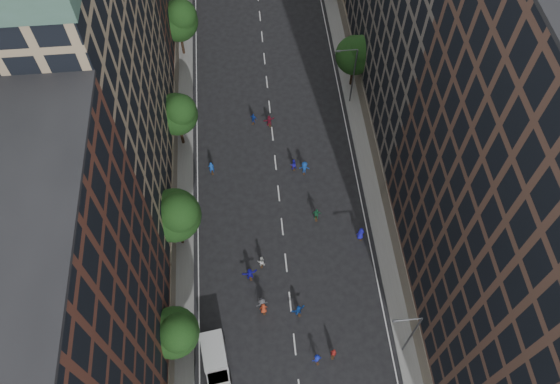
# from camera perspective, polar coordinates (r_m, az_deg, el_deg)

# --- Properties ---
(ground) EXTENTS (240.00, 240.00, 0.00)m
(ground) POSITION_cam_1_polar(r_m,az_deg,el_deg) (69.08, -0.77, 5.79)
(ground) COLOR black
(ground) RESTS_ON ground
(sidewalk_left) EXTENTS (4.00, 105.00, 0.15)m
(sidewalk_left) POSITION_cam_1_polar(r_m,az_deg,el_deg) (74.41, -10.64, 9.58)
(sidewalk_left) COLOR slate
(sidewalk_left) RESTS_ON ground
(sidewalk_right) EXTENTS (4.00, 105.00, 0.15)m
(sidewalk_right) POSITION_cam_1_polar(r_m,az_deg,el_deg) (75.36, 8.04, 10.86)
(sidewalk_right) COLOR slate
(sidewalk_right) RESTS_ON ground
(bldg_left_a) EXTENTS (14.00, 22.00, 30.00)m
(bldg_left_a) POSITION_cam_1_polar(r_m,az_deg,el_deg) (44.44, -23.54, -13.86)
(bldg_left_a) COLOR #4F281E
(bldg_left_a) RESTS_ON ground
(bldg_left_b) EXTENTS (14.00, 26.00, 34.00)m
(bldg_left_b) POSITION_cam_1_polar(r_m,az_deg,el_deg) (55.39, -20.90, 10.97)
(bldg_left_b) COLOR #8E795D
(bldg_left_b) RESTS_ON ground
(bldg_right_a) EXTENTS (14.00, 30.00, 36.00)m
(bldg_right_a) POSITION_cam_1_polar(r_m,az_deg,el_deg) (45.85, 26.26, -3.49)
(bldg_right_a) COLOR #4B3328
(bldg_right_a) RESTS_ON ground
(tree_left_1) EXTENTS (4.80, 4.80, 8.21)m
(tree_left_1) POSITION_cam_1_polar(r_m,az_deg,el_deg) (51.93, -10.93, -14.22)
(tree_left_1) COLOR black
(tree_left_1) RESTS_ON ground
(tree_left_2) EXTENTS (5.60, 5.60, 9.45)m
(tree_left_2) POSITION_cam_1_polar(r_m,az_deg,el_deg) (56.26, -10.87, -2.33)
(tree_left_2) COLOR black
(tree_left_2) RESTS_ON ground
(tree_left_3) EXTENTS (5.00, 5.00, 8.58)m
(tree_left_3) POSITION_cam_1_polar(r_m,az_deg,el_deg) (64.97, -10.64, 8.10)
(tree_left_3) COLOR black
(tree_left_3) RESTS_ON ground
(tree_left_4) EXTENTS (5.40, 5.40, 9.08)m
(tree_left_4) POSITION_cam_1_polar(r_m,az_deg,el_deg) (76.27, -10.53, 17.32)
(tree_left_4) COLOR black
(tree_left_4) RESTS_ON ground
(tree_right_a) EXTENTS (5.00, 5.00, 8.39)m
(tree_right_a) POSITION_cam_1_polar(r_m,az_deg,el_deg) (71.61, 8.03, 14.11)
(tree_right_a) COLOR black
(tree_right_a) RESTS_ON ground
(streetlamp_near) EXTENTS (2.64, 0.22, 9.06)m
(streetlamp_near) POSITION_cam_1_polar(r_m,az_deg,el_deg) (52.80, 13.47, -14.14)
(streetlamp_near) COLOR #595B60
(streetlamp_near) RESTS_ON ground
(streetlamp_far) EXTENTS (2.64, 0.22, 9.06)m
(streetlamp_far) POSITION_cam_1_polar(r_m,az_deg,el_deg) (69.74, 7.55, 12.20)
(streetlamp_far) COLOR #595B60
(streetlamp_far) RESTS_ON ground
(cargo_van) EXTENTS (2.95, 5.22, 2.65)m
(cargo_van) POSITION_cam_1_polar(r_m,az_deg,el_deg) (55.03, -6.78, -16.91)
(cargo_van) COLOR #B4B5B6
(cargo_van) RESTS_ON ground
(skater_3) EXTENTS (1.09, 0.81, 1.50)m
(skater_3) POSITION_cam_1_polar(r_m,az_deg,el_deg) (55.45, 3.87, -17.02)
(skater_3) COLOR #1523AD
(skater_3) RESTS_ON ground
(skater_5) EXTENTS (1.60, 1.02, 1.65)m
(skater_5) POSITION_cam_1_polar(r_m,az_deg,el_deg) (56.83, 1.93, -12.25)
(skater_5) COLOR #1445A8
(skater_5) RESTS_ON ground
(skater_6) EXTENTS (0.91, 0.67, 1.71)m
(skater_6) POSITION_cam_1_polar(r_m,az_deg,el_deg) (56.86, -1.73, -12.05)
(skater_6) COLOR #A8361C
(skater_6) RESTS_ON ground
(skater_7) EXTENTS (0.70, 0.55, 1.70)m
(skater_7) POSITION_cam_1_polar(r_m,az_deg,el_deg) (55.65, 5.60, -16.39)
(skater_7) COLOR maroon
(skater_7) RESTS_ON ground
(skater_8) EXTENTS (0.83, 0.65, 1.70)m
(skater_8) POSITION_cam_1_polar(r_m,az_deg,el_deg) (58.94, -1.98, -7.26)
(skater_8) COLOR silver
(skater_8) RESTS_ON ground
(skater_9) EXTENTS (1.37, 1.01, 1.90)m
(skater_9) POSITION_cam_1_polar(r_m,az_deg,el_deg) (56.94, -1.90, -11.59)
(skater_9) COLOR #424348
(skater_9) RESTS_ON ground
(skater_10) EXTENTS (1.14, 0.51, 1.92)m
(skater_10) POSITION_cam_1_polar(r_m,az_deg,el_deg) (61.67, 3.83, -2.34)
(skater_10) COLOR #1B5A37
(skater_10) RESTS_ON ground
(skater_11) EXTENTS (1.74, 0.87, 1.80)m
(skater_11) POSITION_cam_1_polar(r_m,az_deg,el_deg) (58.33, -3.17, -8.54)
(skater_11) COLOR #1C16B6
(skater_11) RESTS_ON ground
(skater_12) EXTENTS (0.98, 0.71, 1.84)m
(skater_12) POSITION_cam_1_polar(r_m,az_deg,el_deg) (61.01, 8.42, -4.33)
(skater_12) COLOR #1815B0
(skater_12) RESTS_ON ground
(skater_13) EXTENTS (0.77, 0.59, 1.90)m
(skater_13) POSITION_cam_1_polar(r_m,az_deg,el_deg) (65.54, -7.19, 2.53)
(skater_13) COLOR blue
(skater_13) RESTS_ON ground
(skater_14) EXTENTS (0.94, 0.83, 1.65)m
(skater_14) POSITION_cam_1_polar(r_m,az_deg,el_deg) (65.49, 1.39, 2.89)
(skater_14) COLOR #1C16B5
(skater_14) RESTS_ON ground
(skater_15) EXTENTS (1.30, 0.87, 1.87)m
(skater_15) POSITION_cam_1_polar(r_m,az_deg,el_deg) (65.11, 2.56, 2.55)
(skater_15) COLOR #123C96
(skater_15) RESTS_ON ground
(skater_16) EXTENTS (0.99, 0.72, 1.56)m
(skater_16) POSITION_cam_1_polar(r_m,az_deg,el_deg) (70.04, -2.79, 7.68)
(skater_16) COLOR navy
(skater_16) RESTS_ON ground
(skater_17) EXTENTS (1.59, 0.91, 1.63)m
(skater_17) POSITION_cam_1_polar(r_m,az_deg,el_deg) (69.67, -1.14, 7.44)
(skater_17) COLOR maroon
(skater_17) RESTS_ON ground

